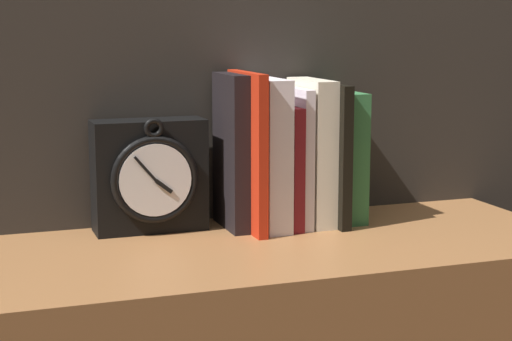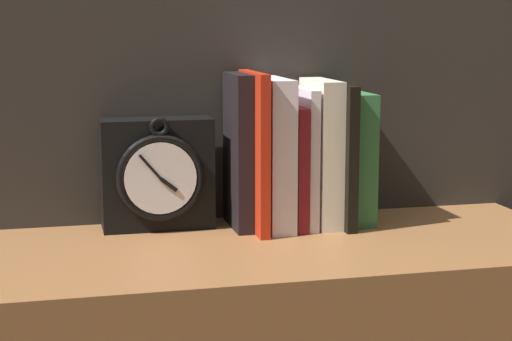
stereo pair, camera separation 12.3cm
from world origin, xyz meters
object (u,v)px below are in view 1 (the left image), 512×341
at_px(book_slot0_black, 231,152).
at_px(book_slot5_cream, 312,152).
at_px(book_slot1_red, 247,152).
at_px(book_slot6_black, 329,153).
at_px(book_slot2_white, 266,153).
at_px(book_slot3_maroon, 284,165).
at_px(book_slot7_green, 342,156).
at_px(clock, 150,176).
at_px(book_slot4_white, 294,156).

relative_size(book_slot0_black, book_slot5_cream, 1.05).
bearing_deg(book_slot5_cream, book_slot1_red, -174.86).
height_order(book_slot0_black, book_slot6_black, book_slot0_black).
xyz_separation_m(book_slot2_white, book_slot6_black, (0.11, -0.00, -0.01)).
height_order(book_slot3_maroon, book_slot7_green, book_slot7_green).
bearing_deg(book_slot0_black, book_slot6_black, -5.49).
bearing_deg(clock, book_slot5_cream, -6.04).
height_order(book_slot3_maroon, book_slot5_cream, book_slot5_cream).
relative_size(book_slot1_red, book_slot3_maroon, 1.28).
height_order(clock, book_slot7_green, book_slot7_green).
height_order(book_slot2_white, book_slot6_black, book_slot2_white).
height_order(book_slot1_red, book_slot2_white, book_slot1_red).
height_order(book_slot3_maroon, book_slot4_white, book_slot4_white).
relative_size(book_slot0_black, book_slot3_maroon, 1.26).
bearing_deg(book_slot3_maroon, book_slot4_white, 6.19).
distance_m(clock, book_slot6_black, 0.29).
relative_size(book_slot1_red, book_slot2_white, 1.04).
xyz_separation_m(book_slot0_black, book_slot4_white, (0.10, -0.01, -0.01)).
bearing_deg(book_slot2_white, book_slot6_black, -1.65).
bearing_deg(book_slot6_black, book_slot5_cream, 163.67).
height_order(book_slot2_white, book_slot7_green, book_slot2_white).
distance_m(book_slot0_black, book_slot2_white, 0.05).
xyz_separation_m(book_slot4_white, book_slot6_black, (0.06, -0.01, 0.00)).
relative_size(book_slot1_red, book_slot5_cream, 1.06).
bearing_deg(clock, book_slot3_maroon, -8.01).
height_order(clock, book_slot5_cream, book_slot5_cream).
relative_size(book_slot6_black, book_slot7_green, 1.07).
bearing_deg(clock, book_slot4_white, -6.87).
height_order(book_slot0_black, book_slot1_red, book_slot1_red).
xyz_separation_m(book_slot0_black, book_slot3_maroon, (0.08, -0.01, -0.03)).
bearing_deg(book_slot0_black, book_slot3_maroon, -6.58).
bearing_deg(book_slot7_green, book_slot2_white, -176.15).
bearing_deg(book_slot6_black, clock, 172.98).
bearing_deg(book_slot2_white, book_slot3_maroon, 4.55).
height_order(book_slot1_red, book_slot3_maroon, book_slot1_red).
height_order(book_slot5_cream, book_slot6_black, book_slot5_cream).
bearing_deg(book_slot7_green, book_slot5_cream, -175.51).
xyz_separation_m(clock, book_slot6_black, (0.29, -0.04, 0.03)).
bearing_deg(book_slot4_white, book_slot3_maroon, -173.81).
distance_m(book_slot0_black, book_slot7_green, 0.19).
relative_size(clock, book_slot6_black, 0.80).
distance_m(book_slot6_black, book_slot7_green, 0.03).
height_order(book_slot0_black, book_slot4_white, book_slot0_black).
bearing_deg(clock, book_slot6_black, -7.02).
xyz_separation_m(book_slot0_black, book_slot1_red, (0.02, -0.02, 0.00)).
relative_size(book_slot2_white, book_slot7_green, 1.12).
height_order(book_slot4_white, book_slot7_green, book_slot4_white).
distance_m(book_slot5_cream, book_slot7_green, 0.06).
distance_m(clock, book_slot5_cream, 0.26).
bearing_deg(book_slot7_green, book_slot1_red, -175.08).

